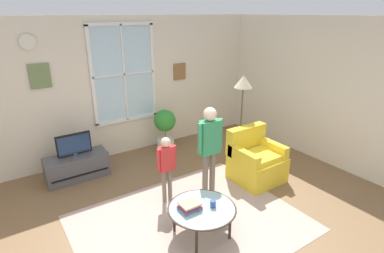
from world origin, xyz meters
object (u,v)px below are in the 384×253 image
at_px(television, 74,144).
at_px(potted_plant_by_window, 165,127).
at_px(coffee_table, 202,209).
at_px(floor_lamp, 243,90).
at_px(armchair, 255,161).
at_px(person_red_shirt, 166,162).
at_px(person_green_shirt, 209,142).
at_px(remote_near_books, 196,208).
at_px(cup, 213,204).
at_px(tv_stand, 77,167).
at_px(book_stack, 190,206).

distance_m(television, potted_plant_by_window, 1.79).
distance_m(coffee_table, floor_lamp, 2.46).
relative_size(armchair, person_red_shirt, 0.85).
bearing_deg(person_red_shirt, person_green_shirt, -20.19).
distance_m(person_red_shirt, floor_lamp, 1.99).
relative_size(remote_near_books, potted_plant_by_window, 0.16).
distance_m(cup, floor_lamp, 2.38).
relative_size(tv_stand, television, 1.83).
relative_size(coffee_table, book_stack, 3.27).
distance_m(book_stack, cup, 0.29).
xyz_separation_m(remote_near_books, person_green_shirt, (0.69, 0.66, 0.47)).
distance_m(tv_stand, potted_plant_by_window, 1.81).
bearing_deg(armchair, book_stack, -160.62).
relative_size(person_red_shirt, person_green_shirt, 0.72).
height_order(armchair, person_red_shirt, person_red_shirt).
xyz_separation_m(television, coffee_table, (0.91, -2.35, -0.24)).
bearing_deg(remote_near_books, book_stack, 161.38).
height_order(person_green_shirt, floor_lamp, floor_lamp).
xyz_separation_m(coffee_table, remote_near_books, (-0.07, 0.03, 0.03)).
height_order(tv_stand, television, television).
bearing_deg(cup, remote_near_books, 156.01).
height_order(person_green_shirt, potted_plant_by_window, person_green_shirt).
bearing_deg(floor_lamp, coffee_table, -144.04).
xyz_separation_m(coffee_table, cup, (0.12, -0.06, 0.07)).
relative_size(armchair, floor_lamp, 0.53).
bearing_deg(cup, potted_plant_by_window, 73.68).
height_order(potted_plant_by_window, floor_lamp, floor_lamp).
bearing_deg(tv_stand, potted_plant_by_window, 3.95).
distance_m(person_red_shirt, potted_plant_by_window, 1.79).
distance_m(remote_near_books, potted_plant_by_window, 2.62).
bearing_deg(book_stack, person_red_shirt, 79.18).
xyz_separation_m(coffee_table, person_green_shirt, (0.62, 0.69, 0.50)).
xyz_separation_m(armchair, coffee_table, (-1.57, -0.65, 0.06)).
height_order(armchair, potted_plant_by_window, potted_plant_by_window).
xyz_separation_m(tv_stand, television, (0.00, -0.00, 0.41)).
bearing_deg(cup, floor_lamp, 39.20).
distance_m(tv_stand, cup, 2.64).
relative_size(tv_stand, person_red_shirt, 0.99).
bearing_deg(coffee_table, armchair, 22.59).
relative_size(person_green_shirt, potted_plant_by_window, 1.63).
distance_m(armchair, potted_plant_by_window, 1.96).
bearing_deg(person_red_shirt, cup, -83.70).
distance_m(tv_stand, book_stack, 2.44).
distance_m(armchair, floor_lamp, 1.27).
bearing_deg(person_red_shirt, floor_lamp, 13.02).
bearing_deg(floor_lamp, person_green_shirt, -152.04).
height_order(book_stack, cup, book_stack).
bearing_deg(coffee_table, television, 111.26).
relative_size(potted_plant_by_window, floor_lamp, 0.53).
distance_m(television, person_green_shirt, 2.28).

